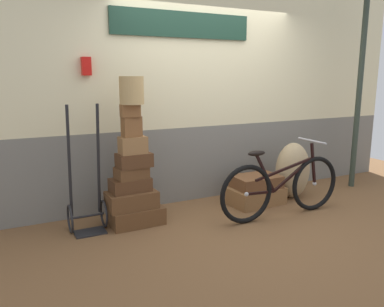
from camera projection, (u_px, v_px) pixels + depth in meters
ground at (236, 217)px, 4.63m from camera, size 8.47×5.20×0.06m
station_building at (205, 80)px, 5.05m from camera, size 6.47×0.74×3.16m
suitcase_0 at (137, 216)px, 4.31m from camera, size 0.59×0.36×0.19m
suitcase_1 at (132, 200)px, 4.27m from camera, size 0.56×0.34×0.19m
suitcase_2 at (130, 185)px, 4.26m from camera, size 0.45×0.28×0.15m
suitcase_3 at (132, 173)px, 4.23m from camera, size 0.37×0.26×0.13m
suitcase_4 at (134, 160)px, 4.21m from camera, size 0.39×0.25×0.15m
suitcase_5 at (133, 145)px, 4.16m from camera, size 0.29×0.19×0.19m
suitcase_6 at (132, 126)px, 4.14m from camera, size 0.21×0.15×0.22m
suitcase_7 at (130, 110)px, 4.09m from camera, size 0.21×0.15×0.13m
suitcase_8 at (255, 195)px, 5.02m from camera, size 0.72×0.52×0.22m
suitcase_9 at (256, 182)px, 4.98m from camera, size 0.60×0.41×0.16m
wicker_basket at (132, 90)px, 4.05m from camera, size 0.26×0.26×0.29m
luggage_trolley at (87, 202)px, 4.11m from camera, size 0.39×0.37×1.37m
burlap_sack at (292, 170)px, 5.22m from camera, size 0.48×0.41×0.76m
bicycle at (282, 187)px, 4.51m from camera, size 1.68×0.46×0.89m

